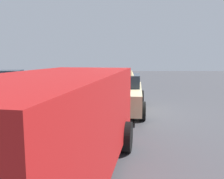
# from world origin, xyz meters

# --- Properties ---
(ground_plane) EXTENTS (60.00, 60.00, 0.00)m
(ground_plane) POSITION_xyz_m (0.00, 0.00, 0.00)
(ground_plane) COLOR #47474C
(art_car_decorated) EXTENTS (4.81, 2.49, 1.73)m
(art_car_decorated) POSITION_xyz_m (0.08, -0.01, 0.76)
(art_car_decorated) COLOR beige
(art_car_decorated) RESTS_ON ground
(parked_van_row_back_far) EXTENTS (5.49, 2.96, 1.94)m
(parked_van_row_back_far) POSITION_xyz_m (-5.64, 1.26, 1.10)
(parked_van_row_back_far) COLOR #B21919
(parked_van_row_back_far) RESTS_ON ground
(parked_sedan_far_left) EXTENTS (4.14, 2.35, 1.38)m
(parked_sedan_far_left) POSITION_xyz_m (6.41, 7.39, 0.71)
(parked_sedan_far_left) COLOR white
(parked_sedan_far_left) RESTS_ON ground
(parked_sedan_behind_right) EXTENTS (4.51, 2.34, 1.43)m
(parked_sedan_behind_right) POSITION_xyz_m (3.33, 5.08, 0.71)
(parked_sedan_behind_right) COLOR #1E602D
(parked_sedan_behind_right) RESTS_ON ground
(parked_sedan_row_back_center) EXTENTS (3.97, 2.08, 1.37)m
(parked_sedan_row_back_center) POSITION_xyz_m (8.48, 4.56, 0.70)
(parked_sedan_row_back_center) COLOR navy
(parked_sedan_row_back_center) RESTS_ON ground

